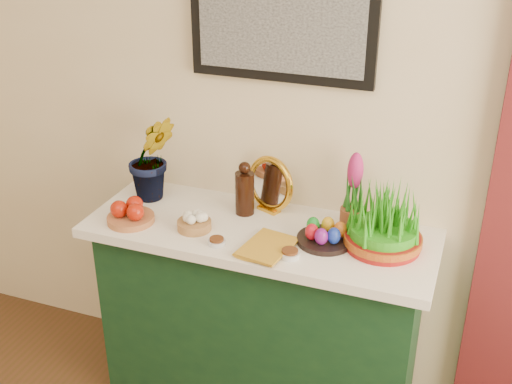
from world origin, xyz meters
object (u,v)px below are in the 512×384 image
mirror (270,185)px  wheatgrass_sabzeh (384,223)px  hyacinth_green (151,144)px  book (248,241)px  sideboard (260,321)px

mirror → wheatgrass_sabzeh: size_ratio=0.81×
hyacinth_green → book: hyacinth_green is taller
sideboard → hyacinth_green: size_ratio=2.60×
sideboard → book: book is taller
sideboard → wheatgrass_sabzeh: 0.75m
hyacinth_green → wheatgrass_sabzeh: size_ratio=1.70×
sideboard → mirror: size_ratio=5.44×
hyacinth_green → book: bearing=-60.7°
hyacinth_green → book: (0.53, -0.23, -0.23)m
sideboard → hyacinth_green: bearing=170.0°
hyacinth_green → book: size_ratio=2.25×
mirror → wheatgrass_sabzeh: 0.52m
book → wheatgrass_sabzeh: wheatgrass_sabzeh is taller
hyacinth_green → book: 0.62m
mirror → book: (0.02, -0.30, -0.10)m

